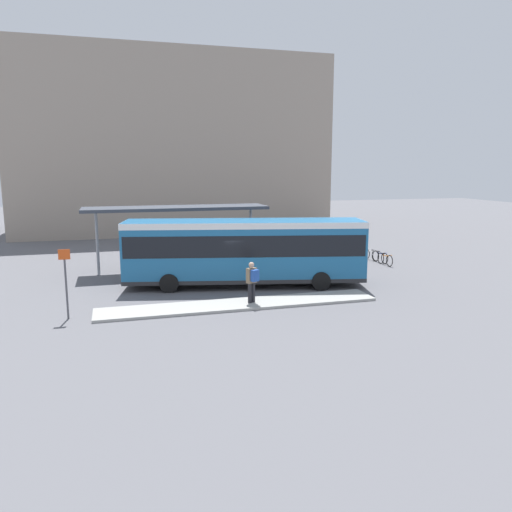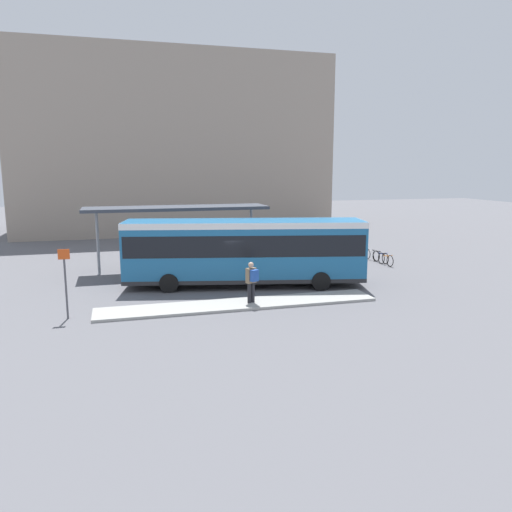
# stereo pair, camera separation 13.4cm
# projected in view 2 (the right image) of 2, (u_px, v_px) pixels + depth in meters

# --- Properties ---
(ground_plane) EXTENTS (120.00, 120.00, 0.00)m
(ground_plane) POSITION_uv_depth(u_px,v_px,m) (245.00, 285.00, 25.41)
(ground_plane) COLOR #5B5B60
(curb_island) EXTENTS (12.21, 1.80, 0.12)m
(curb_island) POSITION_uv_depth(u_px,v_px,m) (239.00, 304.00, 21.67)
(curb_island) COLOR #9E9E99
(curb_island) RESTS_ON ground_plane
(city_bus) EXTENTS (12.18, 5.06, 3.33)m
(city_bus) POSITION_uv_depth(u_px,v_px,m) (245.00, 248.00, 25.08)
(city_bus) COLOR #1E6093
(city_bus) RESTS_ON ground_plane
(pedestrian_waiting) EXTENTS (0.54, 0.57, 1.79)m
(pedestrian_waiting) POSITION_uv_depth(u_px,v_px,m) (252.00, 280.00, 21.56)
(pedestrian_waiting) COLOR #232328
(pedestrian_waiting) RESTS_ON curb_island
(bicycle_orange) EXTENTS (0.48, 1.67, 0.72)m
(bicycle_orange) POSITION_uv_depth(u_px,v_px,m) (386.00, 259.00, 30.64)
(bicycle_orange) COLOR black
(bicycle_orange) RESTS_ON ground_plane
(bicycle_blue) EXTENTS (0.48, 1.64, 0.71)m
(bicycle_blue) POSITION_uv_depth(u_px,v_px,m) (381.00, 257.00, 31.50)
(bicycle_blue) COLOR black
(bicycle_blue) RESTS_ON ground_plane
(bicycle_white) EXTENTS (0.48, 1.65, 0.71)m
(bicycle_white) POSITION_uv_depth(u_px,v_px,m) (371.00, 255.00, 32.27)
(bicycle_white) COLOR black
(bicycle_white) RESTS_ON ground_plane
(station_shelter) EXTENTS (10.42, 2.51, 3.72)m
(station_shelter) POSITION_uv_depth(u_px,v_px,m) (177.00, 209.00, 28.61)
(station_shelter) COLOR #383D47
(station_shelter) RESTS_ON ground_plane
(platform_sign) EXTENTS (0.44, 0.08, 2.80)m
(platform_sign) POSITION_uv_depth(u_px,v_px,m) (65.00, 280.00, 19.56)
(platform_sign) COLOR #4C4C51
(platform_sign) RESTS_ON ground_plane
(station_building) EXTENTS (28.14, 12.84, 16.00)m
(station_building) POSITION_uv_depth(u_px,v_px,m) (172.00, 146.00, 48.41)
(station_building) COLOR gray
(station_building) RESTS_ON ground_plane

